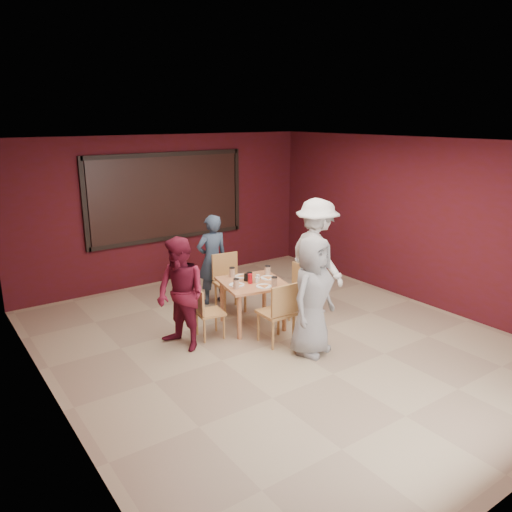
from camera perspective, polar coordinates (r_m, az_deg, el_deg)
floor at (r=7.26m, az=2.60°, el=-9.81°), size 7.00×7.00×0.00m
window_blinds at (r=9.62m, az=-10.06°, el=6.66°), size 3.00×0.02×1.50m
dining_table at (r=7.55m, az=-0.40°, el=-3.53°), size 1.07×1.07×0.87m
chair_front at (r=7.00m, az=2.68°, el=-6.19°), size 0.45×0.45×0.91m
chair_back at (r=8.26m, az=-3.21°, el=-2.61°), size 0.51×0.51×0.94m
chair_left at (r=7.25m, az=-5.76°, el=-6.14°), size 0.42×0.42×0.77m
chair_right at (r=8.06m, az=4.48°, el=-3.56°), size 0.41×0.41×0.84m
diner_front at (r=6.70m, az=6.48°, el=-4.53°), size 0.92×0.74×1.64m
diner_back at (r=8.50m, az=-5.03°, el=-0.40°), size 0.58×0.40×1.55m
diner_left at (r=6.87m, az=-8.59°, el=-4.36°), size 0.77×0.89×1.57m
diner_right at (r=8.12m, az=6.92°, el=-0.03°), size 0.81×1.28×1.88m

